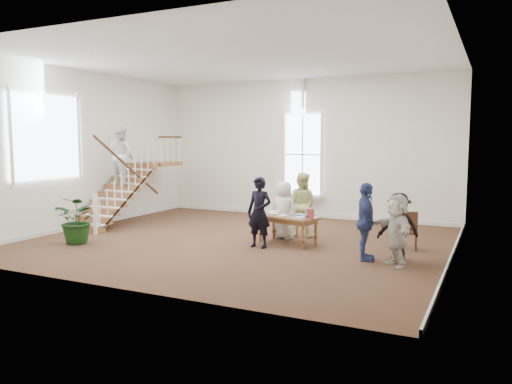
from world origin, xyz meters
The scene contains 12 objects.
ground centered at (0.00, 0.00, 0.00)m, with size 10.00×10.00×0.00m, color #412E19.
room_shell centered at (0.00, 4.39, 0.40)m, with size 10.49×10.00×10.00m.
staircase centered at (-4.34, 0.75, 1.62)m, with size 1.10×4.10×2.92m.
library_table centered at (1.23, 0.16, 0.61)m, with size 1.61×1.08×0.76m.
police_officer centered at (0.78, -0.49, 0.84)m, with size 0.61×0.40×1.67m, color black.
elderly_woman centered at (0.88, 0.76, 0.74)m, with size 0.72×0.47×1.48m, color silver.
person_yellow centered at (1.18, 1.26, 0.84)m, with size 0.82×0.64×1.68m, color #F5F499.
woman_cluster_a centered at (3.33, -0.68, 0.82)m, with size 0.97×0.40×1.65m, color navy.
woman_cluster_b centered at (3.93, -0.23, 0.71)m, with size 0.91×0.53×1.42m, color black.
woman_cluster_c centered at (4.00, -0.88, 0.73)m, with size 1.36×0.43×1.46m, color beige.
floor_plant centered at (-3.40, -2.01, 0.59)m, with size 1.05×0.91×1.17m, color #133410.
side_chair centered at (3.99, 0.86, 0.47)m, with size 0.43×0.43×0.87m.
Camera 1 is at (5.75, -10.95, 2.53)m, focal length 35.00 mm.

